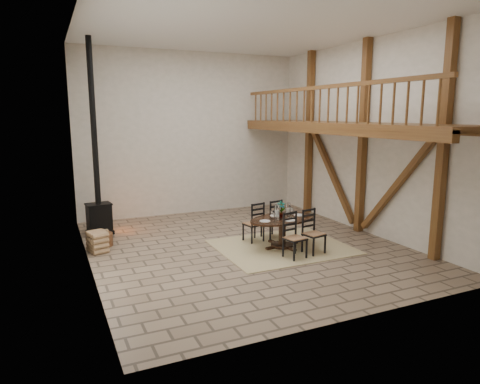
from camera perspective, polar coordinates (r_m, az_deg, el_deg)
name	(u,v)px	position (r m, az deg, el deg)	size (l,w,h in m)	color
ground	(245,247)	(10.28, 0.70, -7.28)	(8.00, 8.00, 0.00)	#8F775F
room_shell	(291,118)	(10.36, 6.79, 9.73)	(7.02, 8.02, 5.01)	silver
rug	(282,247)	(10.28, 5.61, -7.28)	(3.00, 2.50, 0.02)	tan
dining_table	(282,230)	(10.16, 5.65, -5.11)	(1.89, 2.06, 1.11)	black
wood_stove	(98,192)	(11.67, -18.45, 0.04)	(0.69, 0.57, 5.00)	black
log_basket	(103,239)	(10.80, -17.85, -5.98)	(0.47, 0.47, 0.39)	brown
log_stack	(97,242)	(10.33, -18.47, -6.33)	(0.48, 0.57, 0.49)	tan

